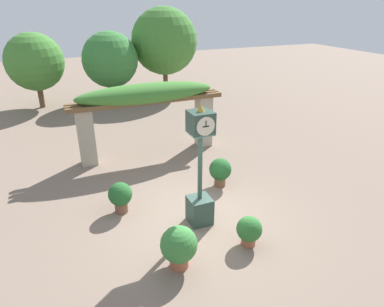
% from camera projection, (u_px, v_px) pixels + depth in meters
% --- Properties ---
extents(ground_plane, '(60.00, 60.00, 0.00)m').
position_uv_depth(ground_plane, '(199.00, 218.00, 9.11)').
color(ground_plane, '#7F6B5B').
extents(pedestal_clock, '(0.57, 0.59, 3.18)m').
position_uv_depth(pedestal_clock, '(200.00, 175.00, 8.38)').
color(pedestal_clock, '#2D473D').
rests_on(pedestal_clock, ground).
extents(pergola, '(5.56, 1.13, 2.66)m').
position_uv_depth(pergola, '(147.00, 101.00, 12.07)').
color(pergola, '#A89E89').
rests_on(pergola, ground).
extents(potted_plant_near_left, '(0.80, 0.80, 0.99)m').
position_uv_depth(potted_plant_near_left, '(179.00, 246.00, 7.23)').
color(potted_plant_near_left, '#9E563D').
rests_on(potted_plant_near_left, ground).
extents(potted_plant_near_right, '(0.68, 0.68, 0.91)m').
position_uv_depth(potted_plant_near_right, '(220.00, 171.00, 10.47)').
color(potted_plant_near_right, brown).
rests_on(potted_plant_near_right, ground).
extents(potted_plant_far_left, '(0.61, 0.61, 0.74)m').
position_uv_depth(potted_plant_far_left, '(249.00, 230.00, 7.96)').
color(potted_plant_far_left, '#9E563D').
rests_on(potted_plant_far_left, ground).
extents(potted_plant_far_right, '(0.65, 0.65, 0.87)m').
position_uv_depth(potted_plant_far_right, '(120.00, 196.00, 9.17)').
color(potted_plant_far_right, brown).
rests_on(potted_plant_far_right, ground).
extents(tree_line, '(10.46, 3.95, 5.00)m').
position_uv_depth(tree_line, '(123.00, 50.00, 18.98)').
color(tree_line, brown).
rests_on(tree_line, ground).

